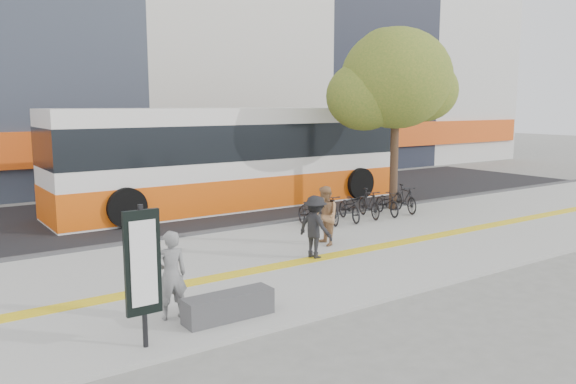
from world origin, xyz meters
TOP-DOWN VIEW (x-y plane):
  - ground at (0.00, 0.00)m, footprint 120.00×120.00m
  - sidewalk at (0.00, 1.50)m, footprint 40.00×7.00m
  - tactile_strip at (0.00, 1.00)m, footprint 40.00×0.45m
  - street at (0.00, 9.00)m, footprint 40.00×8.00m
  - curb at (0.00, 5.00)m, footprint 40.00×0.25m
  - bench at (-2.60, -1.20)m, footprint 1.60×0.45m
  - signboard at (-4.20, -1.51)m, footprint 0.55×0.10m
  - street_tree at (7.18, 4.82)m, footprint 4.40×3.80m
  - bus at (3.13, 8.50)m, footprint 13.27×3.15m
  - bicycle_row at (4.97, 4.00)m, footprint 5.08×1.71m
  - seated_woman at (-3.40, -0.64)m, footprint 0.60×0.42m
  - pedestrian_tan at (1.99, 1.95)m, footprint 0.72×0.85m
  - pedestrian_dark at (1.02, 1.11)m, footprint 0.74×1.07m

SIDE VIEW (x-z plane):
  - ground at x=0.00m, z-range 0.00..0.00m
  - street at x=0.00m, z-range 0.00..0.06m
  - sidewalk at x=0.00m, z-range 0.00..0.08m
  - curb at x=0.00m, z-range 0.00..0.14m
  - tactile_strip at x=0.00m, z-range 0.08..0.09m
  - bench at x=-2.60m, z-range 0.08..0.53m
  - bicycle_row at x=4.97m, z-range 0.05..1.00m
  - pedestrian_dark at x=1.02m, z-range 0.08..1.59m
  - seated_woman at x=-3.40m, z-range 0.08..1.63m
  - pedestrian_tan at x=1.99m, z-range 0.08..1.63m
  - signboard at x=-4.20m, z-range 0.27..2.47m
  - bus at x=3.13m, z-range -0.04..3.49m
  - street_tree at x=7.18m, z-range 1.36..7.67m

